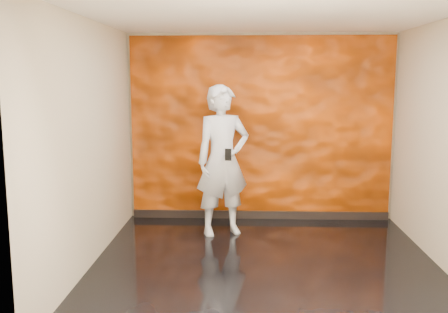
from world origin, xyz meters
TOP-DOWN VIEW (x-y plane):
  - room at (0.00, 0.00)m, footprint 4.02×4.02m
  - feature_wall at (0.00, 1.96)m, footprint 3.90×0.06m
  - baseboard at (0.00, 1.92)m, footprint 3.90×0.04m
  - man at (-0.54, 1.16)m, footprint 0.88×0.74m
  - phone at (-0.46, 0.89)m, footprint 0.09×0.03m

SIDE VIEW (x-z plane):
  - baseboard at x=0.00m, z-range 0.00..0.12m
  - man at x=-0.54m, z-range 0.00..2.05m
  - phone at x=-0.46m, z-range 1.07..1.23m
  - feature_wall at x=0.00m, z-range 0.00..2.75m
  - room at x=0.00m, z-range -0.01..2.81m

